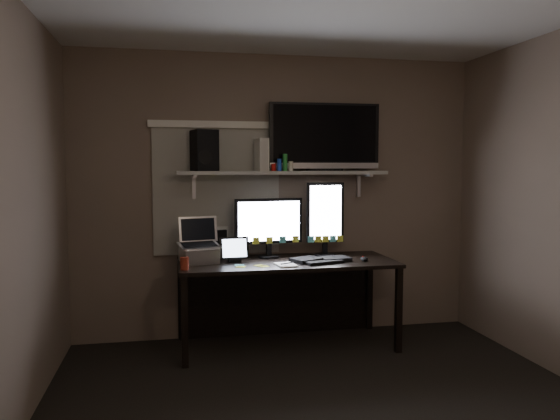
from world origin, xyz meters
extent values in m
plane|color=brown|center=(0.00, 1.80, 1.25)|extent=(3.60, 0.00, 3.60)
plane|color=brown|center=(-1.80, 0.00, 1.25)|extent=(0.00, 3.60, 3.60)
cube|color=#B3B0A0|center=(-0.55, 1.79, 1.30)|extent=(1.10, 0.02, 1.10)
cube|color=black|center=(0.00, 1.43, 0.71)|extent=(1.80, 0.75, 0.03)
cube|color=black|center=(0.00, 1.78, 0.35)|extent=(1.80, 0.02, 0.70)
cube|color=black|center=(-0.86, 1.09, 0.35)|extent=(0.05, 0.05, 0.70)
cube|color=black|center=(0.86, 1.09, 0.35)|extent=(0.05, 0.05, 0.70)
cube|color=black|center=(-0.86, 1.76, 0.35)|extent=(0.05, 0.05, 0.70)
cube|color=black|center=(0.86, 1.76, 0.35)|extent=(0.05, 0.05, 0.70)
cube|color=#A3A39E|center=(0.00, 1.62, 1.46)|extent=(1.80, 0.35, 0.03)
cube|color=black|center=(-0.12, 1.61, 0.99)|extent=(0.61, 0.14, 0.53)
cube|color=black|center=(0.38, 1.61, 1.06)|extent=(0.33, 0.07, 0.66)
cube|color=black|center=(0.27, 1.35, 0.75)|extent=(0.53, 0.32, 0.03)
ellipsoid|color=black|center=(0.63, 1.28, 0.75)|extent=(0.08, 0.11, 0.04)
cube|color=white|center=(-0.05, 1.21, 0.74)|extent=(0.17, 0.22, 0.01)
cube|color=black|center=(-0.44, 1.45, 0.84)|extent=(0.25, 0.12, 0.21)
cube|color=black|center=(-0.58, 1.74, 0.86)|extent=(0.22, 0.15, 0.25)
cube|color=silver|center=(-0.73, 1.46, 0.91)|extent=(0.37, 0.33, 0.36)
cylinder|color=maroon|center=(-0.85, 1.19, 0.78)|extent=(0.08, 0.08, 0.10)
cube|color=black|center=(0.39, 1.67, 1.78)|extent=(0.99, 0.18, 0.59)
cube|color=silver|center=(-0.18, 1.62, 1.62)|extent=(0.09, 0.24, 0.27)
cube|color=black|center=(-0.66, 1.64, 1.65)|extent=(0.24, 0.27, 0.34)
camera|label=1|loc=(-0.95, -3.00, 1.52)|focal=35.00mm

